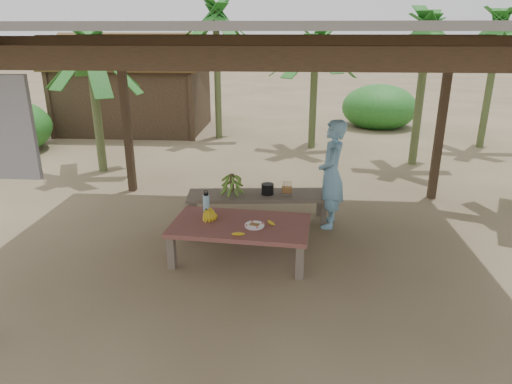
# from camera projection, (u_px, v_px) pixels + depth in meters

# --- Properties ---
(ground) EXTENTS (80.00, 80.00, 0.00)m
(ground) POSITION_uv_depth(u_px,v_px,m) (274.00, 249.00, 6.41)
(ground) COLOR brown
(ground) RESTS_ON ground
(pavilion) EXTENTS (6.60, 5.60, 2.95)m
(pavilion) POSITION_uv_depth(u_px,v_px,m) (276.00, 41.00, 5.47)
(pavilion) COLOR black
(pavilion) RESTS_ON ground
(work_table) EXTENTS (1.88, 1.15, 0.50)m
(work_table) POSITION_uv_depth(u_px,v_px,m) (240.00, 228.00, 6.02)
(work_table) COLOR brown
(work_table) RESTS_ON ground
(bench) EXTENTS (2.25, 0.80, 0.45)m
(bench) POSITION_uv_depth(u_px,v_px,m) (257.00, 197.00, 7.24)
(bench) COLOR brown
(bench) RESTS_ON ground
(ripe_banana_bunch) EXTENTS (0.33, 0.31, 0.16)m
(ripe_banana_bunch) POSITION_uv_depth(u_px,v_px,m) (207.00, 213.00, 6.11)
(ripe_banana_bunch) COLOR yellow
(ripe_banana_bunch) RESTS_ON work_table
(plate) EXTENTS (0.26, 0.26, 0.04)m
(plate) POSITION_uv_depth(u_px,v_px,m) (255.00, 226.00, 5.89)
(plate) COLOR white
(plate) RESTS_ON work_table
(loose_banana_front) EXTENTS (0.18, 0.09, 0.04)m
(loose_banana_front) POSITION_uv_depth(u_px,v_px,m) (238.00, 234.00, 5.63)
(loose_banana_front) COLOR yellow
(loose_banana_front) RESTS_ON work_table
(loose_banana_side) EXTENTS (0.12, 0.13, 0.04)m
(loose_banana_side) POSITION_uv_depth(u_px,v_px,m) (271.00, 223.00, 5.96)
(loose_banana_side) COLOR yellow
(loose_banana_side) RESTS_ON work_table
(water_flask) EXTENTS (0.09, 0.09, 0.33)m
(water_flask) POSITION_uv_depth(u_px,v_px,m) (206.00, 203.00, 6.31)
(water_flask) COLOR #45A5D9
(water_flask) RESTS_ON work_table
(green_banana_stalk) EXTENTS (0.34, 0.34, 0.35)m
(green_banana_stalk) POSITION_uv_depth(u_px,v_px,m) (232.00, 184.00, 7.15)
(green_banana_stalk) COLOR #598C2D
(green_banana_stalk) RESTS_ON bench
(cooking_pot) EXTENTS (0.19, 0.19, 0.16)m
(cooking_pot) POSITION_uv_depth(u_px,v_px,m) (268.00, 189.00, 7.19)
(cooking_pot) COLOR black
(cooking_pot) RESTS_ON bench
(skewer_rack) EXTENTS (0.19, 0.10, 0.24)m
(skewer_rack) POSITION_uv_depth(u_px,v_px,m) (287.00, 188.00, 7.14)
(skewer_rack) COLOR #A57F47
(skewer_rack) RESTS_ON bench
(woman) EXTENTS (0.46, 0.65, 1.67)m
(woman) POSITION_uv_depth(u_px,v_px,m) (331.00, 174.00, 6.91)
(woman) COLOR #6DA6CE
(woman) RESTS_ON ground
(hut) EXTENTS (4.40, 3.43, 2.85)m
(hut) POSITION_uv_depth(u_px,v_px,m) (137.00, 93.00, 13.87)
(hut) COLOR black
(hut) RESTS_ON ground
(banana_plant_ne) EXTENTS (1.80, 1.80, 3.25)m
(banana_plant_ne) POSITION_uv_depth(u_px,v_px,m) (427.00, 37.00, 9.59)
(banana_plant_ne) COLOR #596638
(banana_plant_ne) RESTS_ON ground
(banana_plant_n) EXTENTS (1.80, 1.80, 2.82)m
(banana_plant_n) POSITION_uv_depth(u_px,v_px,m) (315.00, 55.00, 11.19)
(banana_plant_n) COLOR #596638
(banana_plant_n) RESTS_ON ground
(banana_plant_nw) EXTENTS (1.80, 1.80, 3.59)m
(banana_plant_nw) POSITION_uv_depth(u_px,v_px,m) (216.00, 23.00, 12.06)
(banana_plant_nw) COLOR #596638
(banana_plant_nw) RESTS_ON ground
(banana_plant_w) EXTENTS (1.80, 1.80, 2.80)m
(banana_plant_w) POSITION_uv_depth(u_px,v_px,m) (91.00, 61.00, 9.20)
(banana_plant_w) COLOR #596638
(banana_plant_w) RESTS_ON ground
(banana_plant_far) EXTENTS (1.80, 1.80, 3.31)m
(banana_plant_far) POSITION_uv_depth(u_px,v_px,m) (498.00, 34.00, 11.08)
(banana_plant_far) COLOR #596638
(banana_plant_far) RESTS_ON ground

